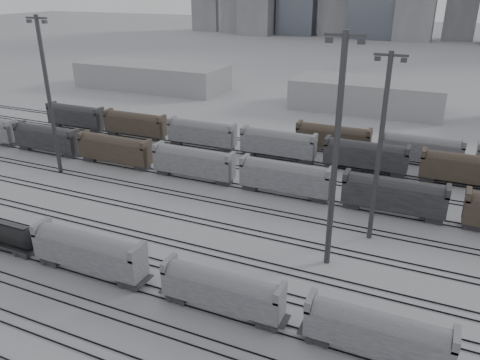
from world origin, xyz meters
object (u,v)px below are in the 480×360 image
at_px(hopper_car_b, 222,289).
at_px(light_mast_c, 336,151).
at_px(hopper_car_c, 378,331).
at_px(hopper_car_a, 89,250).

distance_m(hopper_car_b, light_mast_c, 19.78).
bearing_deg(hopper_car_c, hopper_car_a, 180.00).
relative_size(hopper_car_a, hopper_car_c, 1.11).
xyz_separation_m(hopper_car_a, hopper_car_c, (33.08, 0.00, -0.33)).
bearing_deg(light_mast_c, hopper_car_b, -118.87).
bearing_deg(light_mast_c, hopper_car_a, -150.94).
bearing_deg(hopper_car_a, hopper_car_c, 0.00).
height_order(hopper_car_c, light_mast_c, light_mast_c).
distance_m(hopper_car_a, hopper_car_b, 17.37).
relative_size(hopper_car_c, light_mast_c, 0.48).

